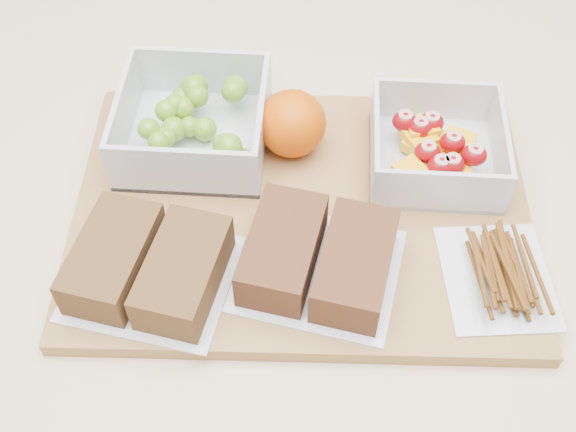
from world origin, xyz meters
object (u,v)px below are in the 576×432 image
fruit_container (435,149)px  orange (292,124)px  sandwich_bag_center (319,258)px  pretzel_bag (500,270)px  cutting_board (302,212)px  sandwich_bag_left (148,266)px  grape_container (195,122)px

fruit_container → orange: size_ratio=1.87×
orange → sandwich_bag_center: orange is taller
fruit_container → pretzel_bag: bearing=-69.8°
cutting_board → sandwich_bag_left: sandwich_bag_left is taller
grape_container → orange: 0.09m
orange → pretzel_bag: (0.19, -0.14, -0.02)m
cutting_board → fruit_container: 0.14m
pretzel_bag → orange: bearing=142.6°
cutting_board → grape_container: (-0.11, 0.08, 0.03)m
cutting_board → sandwich_bag_left: bearing=-147.0°
sandwich_bag_left → grape_container: bearing=84.6°
fruit_container → sandwich_bag_left: bearing=-148.8°
orange → sandwich_bag_left: size_ratio=0.43×
sandwich_bag_center → pretzel_bag: sandwich_bag_center is taller
grape_container → sandwich_bag_center: grape_container is taller
grape_container → pretzel_bag: (0.28, -0.15, -0.01)m
sandwich_bag_left → cutting_board: bearing=35.3°
sandwich_bag_left → sandwich_bag_center: bearing=7.0°
sandwich_bag_center → pretzel_bag: (0.15, 0.00, -0.01)m
cutting_board → fruit_container: (0.12, 0.06, 0.03)m
cutting_board → sandwich_bag_left: (-0.12, -0.09, 0.03)m
sandwich_bag_center → pretzel_bag: 0.15m
pretzel_bag → fruit_container: bearing=110.2°
grape_container → sandwich_bag_left: bearing=-95.4°
sandwich_bag_center → fruit_container: bearing=51.5°
cutting_board → pretzel_bag: size_ratio=3.50×
fruit_container → orange: (-0.14, 0.01, 0.01)m
orange → pretzel_bag: size_ratio=0.55×
orange → sandwich_bag_center: 0.15m
sandwich_bag_left → orange: bearing=55.8°
grape_container → fruit_container: grape_container is taller
orange → grape_container: bearing=177.6°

